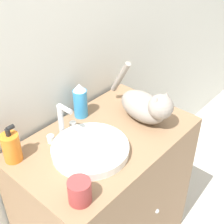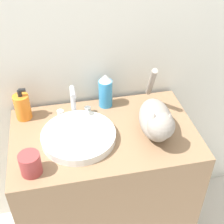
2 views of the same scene
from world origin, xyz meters
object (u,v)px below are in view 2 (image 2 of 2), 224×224
object	(u,v)px
cat	(157,120)
spray_bottle	(105,91)
soap_bottle	(22,106)
cup	(30,164)

from	to	relation	value
cat	spray_bottle	xyz separation A→B (m)	(-0.17, 0.26, 0.00)
cat	soap_bottle	size ratio (longest dim) A/B	2.45
spray_bottle	soap_bottle	bearing A→B (deg)	-177.42
soap_bottle	spray_bottle	size ratio (longest dim) A/B	0.92
cat	spray_bottle	distance (m)	0.31
cat	soap_bottle	bearing A→B (deg)	-104.20
soap_bottle	cup	distance (m)	0.36
cat	soap_bottle	world-z (taller)	cat
spray_bottle	cup	distance (m)	0.52
spray_bottle	cup	bearing A→B (deg)	-134.27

